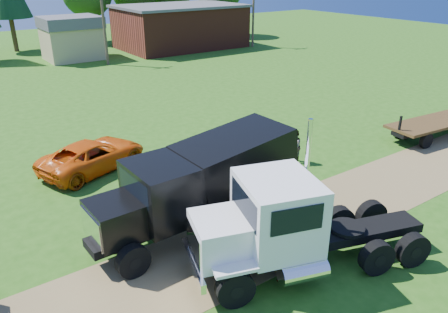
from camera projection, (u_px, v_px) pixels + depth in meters
ground at (289, 226)px, 17.93m from camera, size 140.00×140.00×0.00m
dirt_track at (289, 226)px, 17.93m from camera, size 120.00×4.20×0.01m
white_semi_tractor at (280, 226)px, 14.63m from camera, size 8.85×5.14×5.25m
black_dump_truck at (203, 180)px, 17.09m from camera, size 8.82×2.93×3.80m
orange_pickup at (93, 155)px, 22.61m from camera, size 6.24×4.34×1.58m
flatbed_trailer at (438, 124)px, 27.10m from camera, size 7.55×2.91×1.89m
spectator_a at (281, 258)px, 14.60m from camera, size 0.73×0.71×1.68m
spectator_b at (294, 146)px, 23.37m from camera, size 1.14×1.08×1.85m
brick_building at (180, 26)px, 56.32m from camera, size 15.40×10.40×5.30m
tan_shed at (72, 37)px, 49.03m from camera, size 6.20×5.40×4.70m
utility_poles at (103, 19)px, 45.43m from camera, size 42.20×0.28×9.00m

